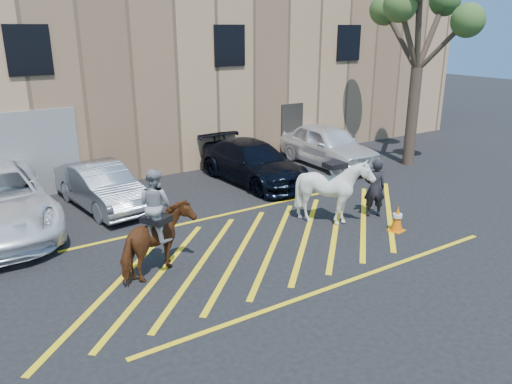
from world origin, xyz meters
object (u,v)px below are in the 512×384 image
car_blue_suv (253,162)px  traffic_cone (397,218)px  car_silver_sedan (102,186)px  handler (375,188)px  mounted_bay (157,233)px  saddled_white (334,191)px  tree (422,15)px  car_white_suv (328,145)px

car_blue_suv → traffic_cone: size_ratio=6.74×
car_silver_sedan → handler: bearing=-45.5°
car_silver_sedan → traffic_cone: bearing=-52.9°
traffic_cone → mounted_bay: bearing=169.5°
saddled_white → traffic_cone: saddled_white is taller
car_blue_suv → mounted_bay: (-5.56, -4.78, 0.28)m
car_silver_sedan → car_blue_suv: car_blue_suv is taller
car_silver_sedan → mounted_bay: mounted_bay is taller
handler → tree: bearing=-118.7°
mounted_bay → saddled_white: bearing=2.3°
mounted_bay → traffic_cone: 6.51m
mounted_bay → tree: tree is taller
mounted_bay → saddled_white: size_ratio=1.29×
handler → saddled_white: size_ratio=0.90×
car_silver_sedan → handler: 8.14m
traffic_cone → car_silver_sedan: bearing=134.6°
car_silver_sedan → saddled_white: bearing=-51.2°
car_blue_suv → car_white_suv: bearing=1.8°
car_white_suv → traffic_cone: 6.93m
handler → car_white_suv: bearing=-87.9°
saddled_white → traffic_cone: (1.08, -1.39, -0.59)m
car_white_suv → tree: (2.77, -1.72, 4.89)m
car_blue_suv → tree: (6.51, -1.41, 4.98)m
car_blue_suv → car_white_suv: size_ratio=1.04×
tree → handler: bearing=-148.1°
handler → mounted_bay: (-6.67, -0.00, 0.14)m
car_silver_sedan → car_white_suv: (9.03, 0.07, 0.13)m
mounted_bay → traffic_cone: (6.37, -1.18, -0.62)m
traffic_cone → tree: tree is taller
car_blue_suv → handler: (1.11, -4.78, 0.14)m
traffic_cone → handler: bearing=75.8°
car_white_suv → tree: 5.87m
mounted_bay → tree: 13.38m
car_white_suv → traffic_cone: bearing=-113.7°
car_blue_suv → handler: bearing=-79.9°
mounted_bay → saddled_white: (5.29, 0.21, -0.03)m
traffic_cone → car_blue_suv: bearing=97.8°
handler → traffic_cone: 1.31m
saddled_white → tree: tree is taller
tree → mounted_bay: bearing=-164.4°
car_silver_sedan → car_blue_suv: 5.30m
car_blue_suv → tree: size_ratio=0.67×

